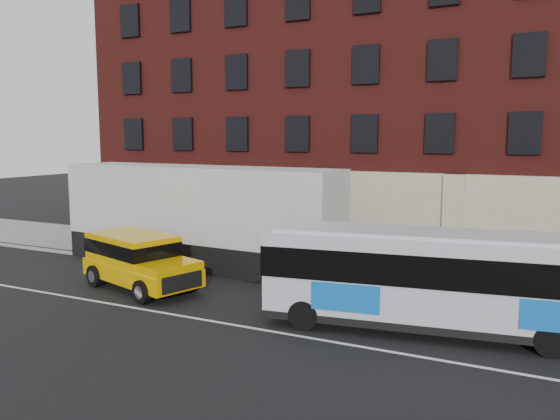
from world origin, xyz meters
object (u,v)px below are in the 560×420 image
at_px(city_bus, 452,278).
at_px(shipping_container, 198,217).
at_px(sign_pole, 117,229).
at_px(yellow_suv, 137,258).

relative_size(city_bus, shipping_container, 0.83).
xyz_separation_m(sign_pole, yellow_suv, (4.26, -3.58, -0.26)).
xyz_separation_m(sign_pole, city_bus, (15.93, -3.47, 0.23)).
bearing_deg(sign_pole, shipping_container, 8.87).
xyz_separation_m(yellow_suv, shipping_container, (-0.07, 4.24, 1.03)).
height_order(city_bus, yellow_suv, city_bus).
distance_m(sign_pole, yellow_suv, 5.57).
distance_m(sign_pole, shipping_container, 4.31).
xyz_separation_m(sign_pole, shipping_container, (4.19, 0.65, 0.77)).
bearing_deg(yellow_suv, sign_pole, 139.93).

